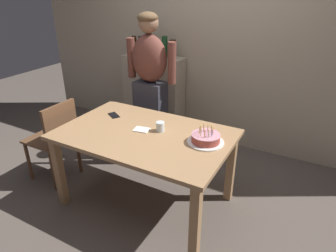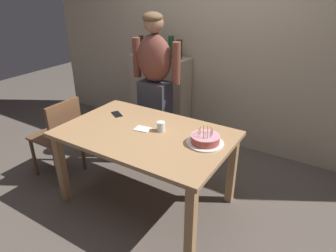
% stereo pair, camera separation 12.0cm
% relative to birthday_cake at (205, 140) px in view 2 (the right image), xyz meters
% --- Properties ---
extents(ground_plane, '(10.00, 10.00, 0.00)m').
position_rel_birthday_cake_xyz_m(ground_plane, '(-0.53, -0.09, -0.78)').
color(ground_plane, '#564C44').
extents(back_wall, '(5.20, 0.10, 2.60)m').
position_rel_birthday_cake_xyz_m(back_wall, '(-0.53, 1.46, 0.52)').
color(back_wall, tan).
rests_on(back_wall, ground_plane).
extents(dining_table, '(1.50, 0.96, 0.74)m').
position_rel_birthday_cake_xyz_m(dining_table, '(-0.53, -0.09, -0.13)').
color(dining_table, '#A37A51').
rests_on(dining_table, ground_plane).
extents(birthday_cake, '(0.30, 0.30, 0.14)m').
position_rel_birthday_cake_xyz_m(birthday_cake, '(0.00, 0.00, 0.00)').
color(birthday_cake, white).
rests_on(birthday_cake, dining_table).
extents(water_glass_near, '(0.07, 0.07, 0.09)m').
position_rel_birthday_cake_xyz_m(water_glass_near, '(-0.43, 0.01, 0.01)').
color(water_glass_near, silver).
rests_on(water_glass_near, dining_table).
extents(cell_phone, '(0.16, 0.14, 0.01)m').
position_rel_birthday_cake_xyz_m(cell_phone, '(-1.00, 0.08, -0.03)').
color(cell_phone, black).
rests_on(cell_phone, dining_table).
extents(napkin_stack, '(0.15, 0.12, 0.01)m').
position_rel_birthday_cake_xyz_m(napkin_stack, '(-0.59, -0.05, -0.03)').
color(napkin_stack, white).
rests_on(napkin_stack, dining_table).
extents(person_man_bearded, '(0.61, 0.27, 1.66)m').
position_rel_birthday_cake_xyz_m(person_man_bearded, '(-0.96, 0.71, 0.10)').
color(person_man_bearded, '#33333D').
rests_on(person_man_bearded, ground_plane).
extents(dining_chair, '(0.42, 0.42, 0.87)m').
position_rel_birthday_cake_xyz_m(dining_chair, '(-1.54, -0.21, -0.26)').
color(dining_chair, brown).
rests_on(dining_chair, ground_plane).
extents(shelf_cabinet, '(0.80, 0.30, 1.36)m').
position_rel_birthday_cake_xyz_m(shelf_cabinet, '(-1.24, 1.24, -0.22)').
color(shelf_cabinet, tan).
rests_on(shelf_cabinet, ground_plane).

